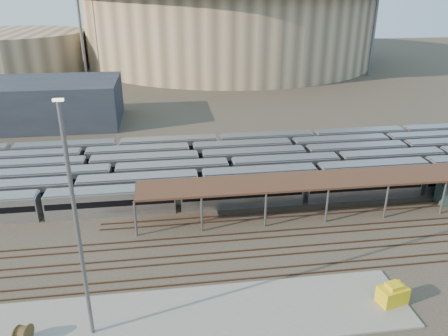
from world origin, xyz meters
name	(u,v)px	position (x,y,z in m)	size (l,w,h in m)	color
ground	(199,236)	(0.00, 0.00, 0.00)	(420.00, 420.00, 0.00)	#383026
apron	(161,320)	(-5.00, -15.00, 0.10)	(50.00, 9.00, 0.20)	gray
subway_trains	(204,168)	(2.50, 18.50, 1.80)	(120.97, 23.90, 3.60)	silver
inspection_shed	(351,179)	(22.00, 4.00, 4.98)	(60.30, 6.00, 5.30)	#5E5E63
empty_tracks	(202,257)	(0.00, -5.00, 0.09)	(170.00, 9.62, 0.18)	#4C3323
stadium	(229,20)	(25.00, 140.00, 16.47)	(124.00, 124.00, 32.50)	tan
secondary_arena	(11,51)	(-60.00, 130.00, 7.00)	(56.00, 56.00, 14.00)	tan
service_building	(27,103)	(-35.00, 55.00, 5.00)	(42.00, 20.00, 10.00)	#1E232D
floodlight_0	(79,16)	(-30.00, 110.00, 20.65)	(4.00, 1.00, 38.40)	#5E5E63
floodlight_2	(376,15)	(70.00, 100.00, 20.65)	(4.00, 1.00, 38.40)	#5E5E63
floodlight_3	(144,8)	(-10.00, 160.00, 20.65)	(4.00, 1.00, 38.40)	#5E5E63
cable_reel_west	(23,334)	(-17.39, -16.13, 1.07)	(1.74, 1.74, 0.97)	brown
yard_light_pole	(77,228)	(-11.34, -15.81, 11.45)	(0.80, 0.36, 22.34)	#5E5E63
yellow_equipment	(392,295)	(18.50, -15.77, 1.10)	(2.89, 1.80, 1.80)	gold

